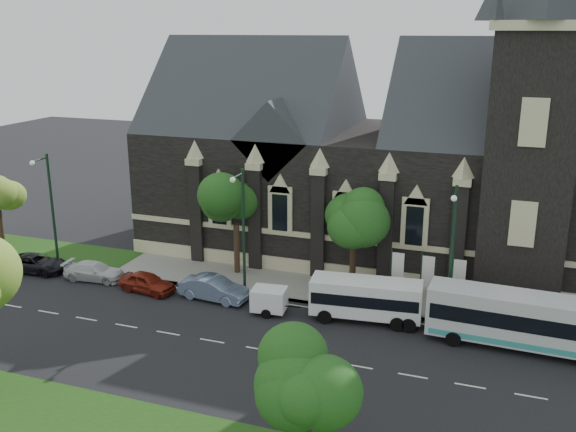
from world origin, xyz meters
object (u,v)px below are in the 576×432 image
at_px(tree_walk_right, 358,211).
at_px(street_lamp_far, 50,204).
at_px(car_far_black, 36,263).
at_px(tree_park_east, 312,377).
at_px(box_trailer, 269,299).
at_px(sedan, 214,288).
at_px(car_far_white, 94,271).
at_px(banner_flag_left, 395,271).
at_px(tour_coach, 529,321).
at_px(street_lamp_near, 452,248).
at_px(car_far_red, 147,282).
at_px(shuttle_bus, 366,297).
at_px(banner_flag_center, 425,275).
at_px(banner_flag_right, 456,279).
at_px(tree_walk_left, 239,201).
at_px(street_lamp_mid, 242,225).

height_order(tree_walk_right, street_lamp_far, street_lamp_far).
bearing_deg(tree_walk_right, car_far_black, -168.31).
height_order(tree_park_east, box_trailer, tree_park_east).
height_order(tree_park_east, sedan, tree_park_east).
relative_size(car_far_white, car_far_black, 0.94).
height_order(banner_flag_left, car_far_white, banner_flag_left).
height_order(tour_coach, box_trailer, tour_coach).
relative_size(tree_park_east, street_lamp_near, 0.70).
height_order(sedan, car_far_red, sedan).
xyz_separation_m(tree_walk_right, shuttle_bus, (1.83, -4.82, -4.25)).
distance_m(tree_park_east, street_lamp_near, 16.86).
distance_m(tree_park_east, car_far_black, 31.15).
bearing_deg(tree_park_east, street_lamp_far, 147.90).
relative_size(street_lamp_near, sedan, 1.83).
bearing_deg(tree_park_east, banner_flag_center, 83.43).
bearing_deg(shuttle_bus, banner_flag_center, 37.70).
bearing_deg(street_lamp_near, tour_coach, -21.73).
bearing_deg(banner_flag_right, car_far_red, -169.67).
relative_size(banner_flag_right, car_far_red, 0.95).
bearing_deg(street_lamp_far, tree_walk_left, 14.26).
relative_size(shuttle_bus, box_trailer, 2.20).
distance_m(banner_flag_right, car_far_white, 26.07).
xyz_separation_m(street_lamp_near, sedan, (-15.57, -1.52, -4.30)).
relative_size(shuttle_bus, sedan, 1.47).
relative_size(tree_walk_right, shuttle_bus, 1.08).
distance_m(sedan, car_far_black, 15.23).
bearing_deg(car_far_red, box_trailer, -84.98).
distance_m(banner_flag_center, shuttle_bus, 4.56).
height_order(tree_walk_right, car_far_red, tree_walk_right).
bearing_deg(tree_park_east, sedan, 128.26).
distance_m(tree_walk_right, car_far_black, 25.06).
bearing_deg(street_lamp_mid, street_lamp_far, 180.00).
xyz_separation_m(tour_coach, sedan, (-20.33, 0.37, -1.01)).
bearing_deg(banner_flag_center, street_lamp_near, -48.07).
xyz_separation_m(box_trailer, sedan, (-4.39, 0.76, -0.16)).
relative_size(street_lamp_near, car_far_black, 1.83).
distance_m(banner_flag_left, shuttle_bus, 3.44).
relative_size(banner_flag_left, banner_flag_center, 1.00).
bearing_deg(box_trailer, street_lamp_mid, 134.57).
height_order(shuttle_bus, car_far_red, shuttle_bus).
bearing_deg(tour_coach, street_lamp_far, 179.26).
relative_size(banner_flag_left, car_far_red, 0.95).
relative_size(car_far_red, car_far_black, 0.86).
distance_m(banner_flag_center, tour_coach, 7.52).
bearing_deg(car_far_red, tree_walk_left, -33.92).
xyz_separation_m(street_lamp_near, street_lamp_far, (-30.00, 0.00, 0.00)).
xyz_separation_m(tree_walk_right, street_lamp_mid, (-7.21, -3.62, -0.71)).
xyz_separation_m(box_trailer, car_far_white, (-14.36, 1.04, -0.30)).
relative_size(street_lamp_near, box_trailer, 2.74).
height_order(street_lamp_far, banner_flag_right, street_lamp_far).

